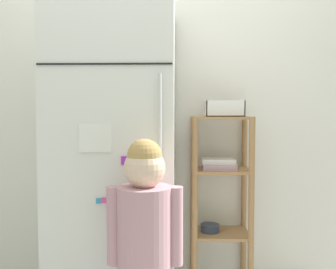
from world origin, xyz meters
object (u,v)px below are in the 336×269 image
at_px(child_standing, 145,232).
at_px(refrigerator, 116,162).
at_px(pantry_shelf_unit, 220,191).
at_px(fruit_bin, 225,110).

bearing_deg(child_standing, refrigerator, 113.48).
height_order(pantry_shelf_unit, fruit_bin, fruit_bin).
distance_m(child_standing, fruit_bin, 0.98).
distance_m(pantry_shelf_unit, fruit_bin, 0.51).
bearing_deg(refrigerator, child_standing, -66.52).
bearing_deg(pantry_shelf_unit, refrigerator, -164.75).
distance_m(child_standing, pantry_shelf_unit, 0.78).
relative_size(refrigerator, child_standing, 1.69).
relative_size(child_standing, fruit_bin, 4.62).
height_order(refrigerator, fruit_bin, refrigerator).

